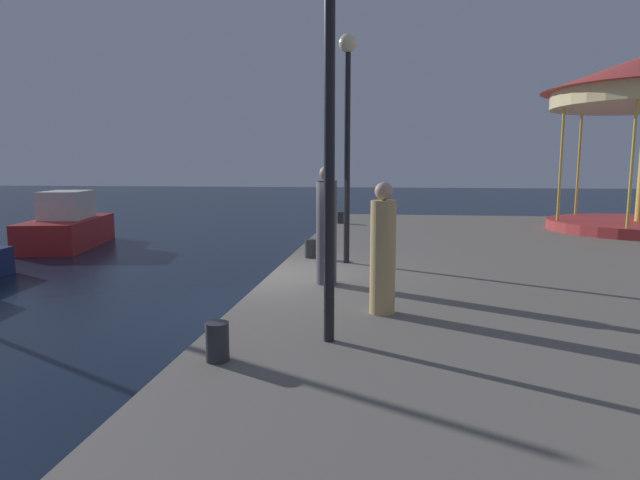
{
  "coord_description": "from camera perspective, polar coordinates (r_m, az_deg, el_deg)",
  "views": [
    {
      "loc": [
        2.16,
        -9.53,
        2.77
      ],
      "look_at": [
        0.55,
        2.77,
        1.05
      ],
      "focal_mm": 30.11,
      "sensor_mm": 36.0,
      "label": 1
    }
  ],
  "objects": [
    {
      "name": "motorboat_red",
      "position": [
        20.39,
        -25.25,
        1.35
      ],
      "size": [
        2.8,
        4.75,
        1.91
      ],
      "color": "maroon",
      "rests_on": "ground"
    },
    {
      "name": "bollard_south",
      "position": [
        18.45,
        2.16,
        2.4
      ],
      "size": [
        0.24,
        0.24,
        0.4
      ],
      "primitive_type": "cylinder",
      "color": "#2D2D33",
      "rests_on": "quay_dock"
    },
    {
      "name": "bollard_center",
      "position": [
        11.53,
        -1.03,
        -0.92
      ],
      "size": [
        0.24,
        0.24,
        0.4
      ],
      "primitive_type": "cylinder",
      "color": "#2D2D33",
      "rests_on": "quay_dock"
    },
    {
      "name": "person_far_corner",
      "position": [
        8.9,
        0.7,
        1.18
      ],
      "size": [
        0.34,
        0.34,
        1.96
      ],
      "color": "#514C56",
      "rests_on": "quay_dock"
    },
    {
      "name": "person_mid_promenade",
      "position": [
        7.16,
        6.7,
        -1.35
      ],
      "size": [
        0.34,
        0.34,
        1.76
      ],
      "color": "tan",
      "rests_on": "quay_dock"
    },
    {
      "name": "ground_plane",
      "position": [
        10.16,
        -5.15,
        -7.94
      ],
      "size": [
        120.0,
        120.0,
        0.0
      ],
      "primitive_type": "plane",
      "color": "black"
    },
    {
      "name": "lamp_post_far_end",
      "position": [
        10.86,
        2.93,
        13.65
      ],
      "size": [
        0.36,
        0.36,
        4.5
      ],
      "color": "black",
      "rests_on": "quay_dock"
    },
    {
      "name": "bollard_north",
      "position": [
        5.62,
        -10.86,
        -10.57
      ],
      "size": [
        0.24,
        0.24,
        0.4
      ],
      "primitive_type": "cylinder",
      "color": "#2D2D33",
      "rests_on": "quay_dock"
    },
    {
      "name": "lamp_post_mid_promenade",
      "position": [
        5.96,
        1.03,
        18.49
      ],
      "size": [
        0.36,
        0.36,
        4.51
      ],
      "color": "black",
      "rests_on": "quay_dock"
    }
  ]
}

